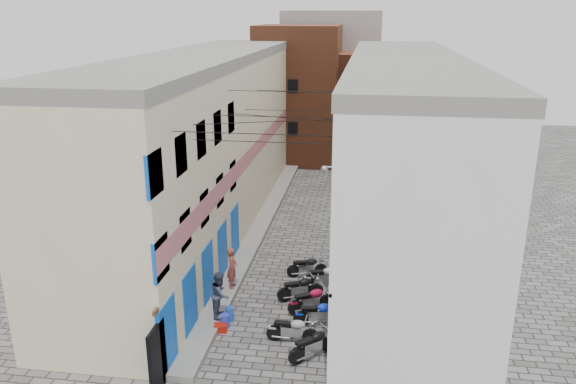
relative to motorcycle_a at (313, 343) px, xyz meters
The scene contains 20 objects.
plinth 11.73m from the motorcycle_a, 109.70° to the left, with size 0.90×26.00×0.25m, color gray.
building_left 13.55m from the motorcycle_a, 122.07° to the left, with size 5.10×27.00×9.00m.
building_right 12.12m from the motorcycle_a, 74.31° to the left, with size 5.94×26.00×9.00m.
building_far_brick_left 26.70m from the motorcycle_a, 98.52° to the left, with size 6.00×6.00×10.00m, color brown.
building_far_brick_right 28.27m from the motorcycle_a, 87.75° to the left, with size 5.00×6.00×8.00m, color brown.
building_far_concrete 32.47m from the motorcycle_a, 93.39° to the left, with size 8.00×5.00×11.00m, color gray.
far_shopfront 23.32m from the motorcycle_a, 94.68° to the left, with size 2.00×0.30×2.40m, color black.
overhead_wires 8.89m from the motorcycle_a, 108.50° to the left, with size 5.80×13.02×1.32m.
motorcycle_a is the anchor object (origin of this frame).
motorcycle_b 1.14m from the motorcycle_a, 134.97° to the left, with size 0.58×1.85×1.07m, color #9A9A9E, non-canonical shape.
motorcycle_c 2.02m from the motorcycle_a, 90.00° to the left, with size 0.59×1.88×1.09m, color #0D2FD1, non-canonical shape.
motorcycle_d 3.00m from the motorcycle_a, 97.32° to the left, with size 0.60×1.90×1.10m, color maroon, non-canonical shape.
motorcycle_e 3.96m from the motorcycle_a, 103.47° to the left, with size 0.60×1.89×1.09m, color black, non-canonical shape.
motorcycle_f 5.00m from the motorcycle_a, 90.54° to the left, with size 0.60×1.90×1.10m, color silver, non-canonical shape.
motorcycle_g 5.98m from the motorcycle_a, 98.45° to the left, with size 0.56×1.78×1.03m, color black, non-canonical shape.
person_a 5.52m from the motorcycle_a, 132.65° to the left, with size 0.63×0.41×1.72m, color brown.
person_b 4.05m from the motorcycle_a, 153.83° to the left, with size 0.85×0.66×1.75m, color #353C4F.
water_jug_near 3.66m from the motorcycle_a, 157.23° to the left, with size 0.33×0.33×0.51m, color blue.
water_jug_far 3.83m from the motorcycle_a, 150.33° to the left, with size 0.34×0.34×0.53m, color blue.
red_crate 3.65m from the motorcycle_a, 162.19° to the left, with size 0.45×0.34×0.28m, color #9E150B.
Camera 1 is at (3.43, -14.01, 10.97)m, focal length 35.00 mm.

